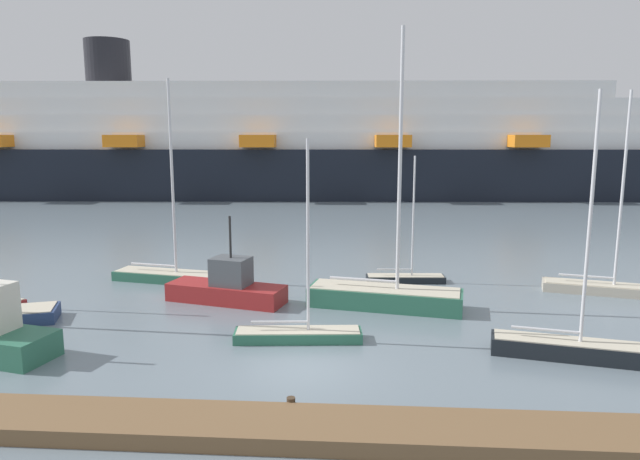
{
  "coord_description": "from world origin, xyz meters",
  "views": [
    {
      "loc": [
        1.78,
        -17.62,
        7.69
      ],
      "look_at": [
        0.0,
        8.7,
        3.24
      ],
      "focal_mm": 31.61,
      "sensor_mm": 36.0,
      "label": 1
    }
  ],
  "objects": [
    {
      "name": "ground_plane",
      "position": [
        0.0,
        0.0,
        0.0
      ],
      "size": [
        600.0,
        600.0,
        0.0
      ],
      "primitive_type": "plane",
      "color": "slate"
    },
    {
      "name": "dock_pier",
      "position": [
        0.0,
        -4.24,
        0.23
      ],
      "size": [
        24.02,
        2.15,
        0.55
      ],
      "color": "brown",
      "rests_on": "ground_plane"
    },
    {
      "name": "sailboat_0",
      "position": [
        13.9,
        10.03,
        0.47
      ],
      "size": [
        5.75,
        2.64,
        9.76
      ],
      "rotation": [
        0.0,
        0.0,
        -0.25
      ],
      "color": "#BCB29E",
      "rests_on": "ground_plane"
    },
    {
      "name": "sailboat_1",
      "position": [
        -0.41,
        2.63,
        0.37
      ],
      "size": [
        4.89,
        1.49,
        7.57
      ],
      "rotation": [
        0.0,
        0.0,
        0.08
      ],
      "color": "#2D6B51",
      "rests_on": "ground_plane"
    },
    {
      "name": "sailboat_2",
      "position": [
        9.14,
        1.6,
        0.47
      ],
      "size": [
        5.2,
        2.21,
        9.16
      ],
      "rotation": [
        0.0,
        0.0,
        -0.22
      ],
      "color": "black",
      "rests_on": "ground_plane"
    },
    {
      "name": "sailboat_3",
      "position": [
        -8.24,
        10.91,
        0.48
      ],
      "size": [
        6.09,
        2.57,
        10.51
      ],
      "rotation": [
        0.0,
        0.0,
        -0.19
      ],
      "color": "#2D6B51",
      "rests_on": "ground_plane"
    },
    {
      "name": "sailboat_5",
      "position": [
        3.05,
        7.05,
        0.61
      ],
      "size": [
        7.1,
        3.18,
        12.18
      ],
      "rotation": [
        0.0,
        0.0,
        -0.19
      ],
      "color": "#2D6B51",
      "rests_on": "ground_plane"
    },
    {
      "name": "sailboat_6",
      "position": [
        4.35,
        11.59,
        0.32
      ],
      "size": [
        4.18,
        1.22,
        6.65
      ],
      "rotation": [
        0.0,
        0.0,
        0.06
      ],
      "color": "black",
      "rests_on": "ground_plane"
    },
    {
      "name": "fishing_boat_0",
      "position": [
        -4.22,
        7.4,
        0.7
      ],
      "size": [
        5.79,
        3.07,
        4.06
      ],
      "rotation": [
        0.0,
        0.0,
        -0.26
      ],
      "color": "maroon",
      "rests_on": "ground_plane"
    },
    {
      "name": "cruise_ship",
      "position": [
        -10.3,
        54.85,
        6.23
      ],
      "size": [
        110.54,
        22.03,
        19.45
      ],
      "rotation": [
        0.0,
        0.0,
        0.06
      ],
      "color": "black",
      "rests_on": "ground_plane"
    }
  ]
}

